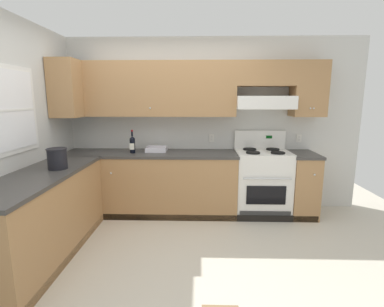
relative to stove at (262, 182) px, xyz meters
The scene contains 9 objects.
ground_plane 1.87m from the stove, 136.19° to the right, with size 7.04×7.04×0.00m, color beige.
wall_back 1.38m from the stove, 163.35° to the left, with size 4.68×0.57×2.55m.
wall_left 3.19m from the stove, 160.50° to the right, with size 0.47×4.00×2.55m.
counter_back_run 1.33m from the stove, behind, with size 3.60×0.65×0.91m.
counter_left_run 2.84m from the stove, 153.73° to the right, with size 0.63×1.91×0.91m.
stove is the anchor object (origin of this frame).
wine_bottle 1.94m from the stove, behind, with size 0.08×0.08×0.33m.
bowl 1.61m from the stove, behind, with size 0.30×0.26×0.07m.
bucket 2.72m from the stove, 157.38° to the right, with size 0.22×0.22×0.23m.
Camera 1 is at (0.41, -2.77, 1.66)m, focal length 26.70 mm.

